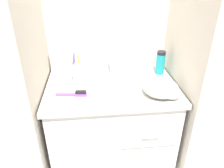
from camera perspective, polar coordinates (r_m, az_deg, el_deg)
wall_back at (r=1.55m, az=-1.38°, el=16.48°), size 0.99×0.08×2.20m
wall_left at (r=1.28m, az=-21.33°, el=11.94°), size 0.08×0.63×2.20m
wall_right at (r=1.36m, az=19.82°, el=13.12°), size 0.08×0.63×2.20m
vanity at (r=1.57m, az=-0.14°, el=-12.04°), size 0.81×0.56×0.77m
backsplash at (r=1.58m, az=-1.09°, el=6.10°), size 0.81×0.02×0.11m
sink_faucet at (r=1.48m, az=-0.71°, el=4.28°), size 0.09×0.09×0.14m
toothbrush_cup at (r=1.44m, az=-9.21°, el=3.53°), size 0.08×0.08×0.18m
soap_dispenser at (r=1.51m, az=-5.56°, el=4.89°), size 0.06×0.06×0.13m
shaving_cream_can at (r=1.52m, az=12.53°, el=5.45°), size 0.06×0.06×0.16m
hairbrush at (r=1.27m, az=-9.40°, el=-2.55°), size 0.18×0.05×0.03m
hand_towel at (r=1.28m, az=13.07°, el=-1.10°), size 0.21×0.22×0.08m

